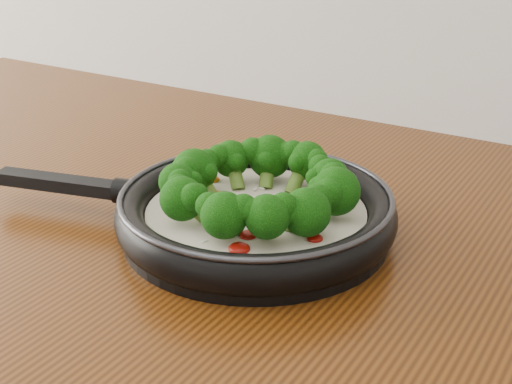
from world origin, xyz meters
The scene contains 1 object.
skillet centered at (0.09, 1.06, 0.93)m, with size 0.48×0.36×0.09m.
Camera 1 is at (0.45, 0.49, 1.24)m, focal length 49.86 mm.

